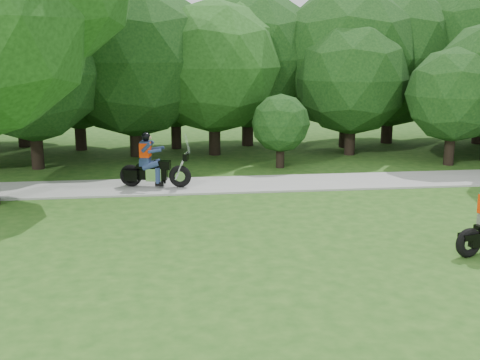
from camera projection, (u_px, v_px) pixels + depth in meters
name	position (u px, v px, depth m)	size (l,w,h in m)	color
ground	(454.00, 274.00, 11.69)	(100.00, 100.00, 0.00)	#214C15
walkway	(339.00, 182.00, 19.43)	(60.00, 2.20, 0.06)	gray
tree_line	(319.00, 61.00, 25.21)	(39.57, 11.48, 7.61)	black
touring_motorcycle	(151.00, 167.00, 18.45)	(2.22, 0.95, 1.70)	black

